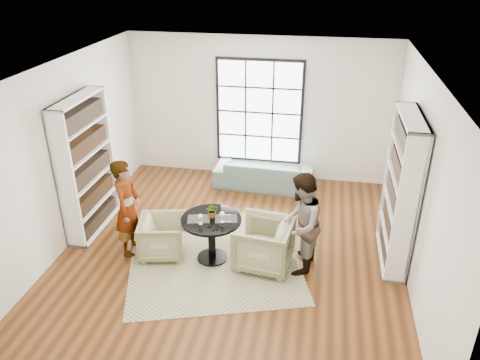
% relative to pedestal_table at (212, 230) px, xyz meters
% --- Properties ---
extents(ground, '(6.00, 6.00, 0.00)m').
position_rel_pedestal_table_xyz_m(ground, '(0.27, 0.27, -0.55)').
color(ground, brown).
extents(room_shell, '(6.00, 6.01, 6.00)m').
position_rel_pedestal_table_xyz_m(room_shell, '(0.27, 0.81, 0.71)').
color(room_shell, silver).
rests_on(room_shell, ground).
extents(rug, '(3.33, 3.33, 0.01)m').
position_rel_pedestal_table_xyz_m(rug, '(0.02, 0.02, -0.54)').
color(rug, tan).
rests_on(rug, ground).
extents(pedestal_table, '(0.94, 0.94, 0.75)m').
position_rel_pedestal_table_xyz_m(pedestal_table, '(0.00, 0.00, 0.00)').
color(pedestal_table, black).
rests_on(pedestal_table, ground).
extents(sofa, '(2.04, 0.87, 0.59)m').
position_rel_pedestal_table_xyz_m(sofa, '(0.45, 2.72, -0.25)').
color(sofa, slate).
rests_on(sofa, ground).
extents(armchair_left, '(0.85, 0.84, 0.66)m').
position_rel_pedestal_table_xyz_m(armchair_left, '(-0.81, -0.01, -0.22)').
color(armchair_left, tan).
rests_on(armchair_left, ground).
extents(armchair_right, '(0.95, 0.93, 0.78)m').
position_rel_pedestal_table_xyz_m(armchair_right, '(0.83, -0.00, -0.16)').
color(armchair_right, tan).
rests_on(armchair_right, ground).
extents(person_left, '(0.42, 0.61, 1.63)m').
position_rel_pedestal_table_xyz_m(person_left, '(-1.36, -0.01, 0.27)').
color(person_left, gray).
rests_on(person_left, ground).
extents(person_right, '(0.72, 0.87, 1.63)m').
position_rel_pedestal_table_xyz_m(person_right, '(1.38, -0.00, 0.27)').
color(person_right, gray).
rests_on(person_right, ground).
extents(placemat_left, '(0.39, 0.33, 0.01)m').
position_rel_pedestal_table_xyz_m(placemat_left, '(-0.19, -0.05, 0.21)').
color(placemat_left, black).
rests_on(placemat_left, pedestal_table).
extents(placemat_right, '(0.39, 0.33, 0.01)m').
position_rel_pedestal_table_xyz_m(placemat_right, '(0.23, 0.04, 0.21)').
color(placemat_right, black).
rests_on(placemat_right, pedestal_table).
extents(cutlery_left, '(0.18, 0.25, 0.01)m').
position_rel_pedestal_table_xyz_m(cutlery_left, '(-0.19, -0.05, 0.22)').
color(cutlery_left, silver).
rests_on(cutlery_left, placemat_left).
extents(cutlery_right, '(0.18, 0.25, 0.01)m').
position_rel_pedestal_table_xyz_m(cutlery_right, '(0.23, 0.04, 0.22)').
color(cutlery_right, silver).
rests_on(cutlery_right, placemat_right).
extents(wine_glass_left, '(0.08, 0.08, 0.17)m').
position_rel_pedestal_table_xyz_m(wine_glass_left, '(-0.12, -0.18, 0.33)').
color(wine_glass_left, silver).
rests_on(wine_glass_left, pedestal_table).
extents(wine_glass_right, '(0.08, 0.08, 0.18)m').
position_rel_pedestal_table_xyz_m(wine_glass_right, '(0.19, -0.07, 0.34)').
color(wine_glass_right, silver).
rests_on(wine_glass_right, pedestal_table).
extents(flower_centerpiece, '(0.24, 0.23, 0.23)m').
position_rel_pedestal_table_xyz_m(flower_centerpiece, '(0.01, 0.06, 0.32)').
color(flower_centerpiece, gray).
rests_on(flower_centerpiece, pedestal_table).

